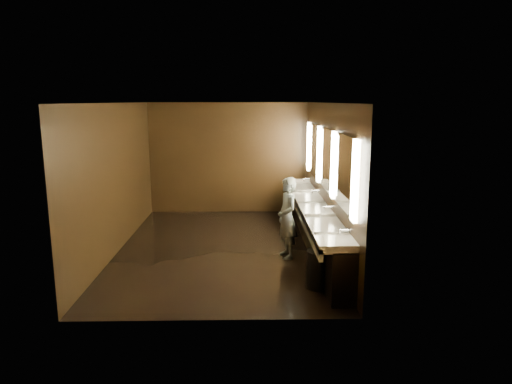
% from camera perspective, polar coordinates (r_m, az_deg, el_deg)
% --- Properties ---
extents(floor, '(6.00, 6.00, 0.00)m').
position_cam_1_polar(floor, '(9.04, -4.14, -7.00)').
color(floor, black).
rests_on(floor, ground).
extents(ceiling, '(4.00, 6.00, 0.02)m').
position_cam_1_polar(ceiling, '(8.58, -4.41, 11.05)').
color(ceiling, '#2D2D2B').
rests_on(ceiling, wall_back).
extents(wall_back, '(4.00, 0.02, 2.80)m').
position_cam_1_polar(wall_back, '(11.66, -3.49, 4.24)').
color(wall_back, black).
rests_on(wall_back, floor).
extents(wall_front, '(4.00, 0.02, 2.80)m').
position_cam_1_polar(wall_front, '(5.77, -5.86, -3.16)').
color(wall_front, black).
rests_on(wall_front, floor).
extents(wall_left, '(0.02, 6.00, 2.80)m').
position_cam_1_polar(wall_left, '(9.03, -17.05, 1.67)').
color(wall_left, black).
rests_on(wall_left, floor).
extents(wall_right, '(0.02, 6.00, 2.80)m').
position_cam_1_polar(wall_right, '(8.82, 8.82, 1.82)').
color(wall_right, black).
rests_on(wall_right, floor).
extents(sink_counter, '(0.55, 5.40, 1.01)m').
position_cam_1_polar(sink_counter, '(8.98, 7.34, -3.88)').
color(sink_counter, black).
rests_on(sink_counter, floor).
extents(mirror_band, '(0.06, 5.03, 1.15)m').
position_cam_1_polar(mirror_band, '(8.76, 8.76, 4.08)').
color(mirror_band, '#FFF2C2').
rests_on(mirror_band, wall_right).
extents(person, '(0.49, 0.62, 1.49)m').
position_cam_1_polar(person, '(8.32, 3.93, -3.25)').
color(person, '#859DC6').
rests_on(person, floor).
extents(trash_bin, '(0.39, 0.39, 0.59)m').
position_cam_1_polar(trash_bin, '(7.18, 7.84, -9.52)').
color(trash_bin, black).
rests_on(trash_bin, floor).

